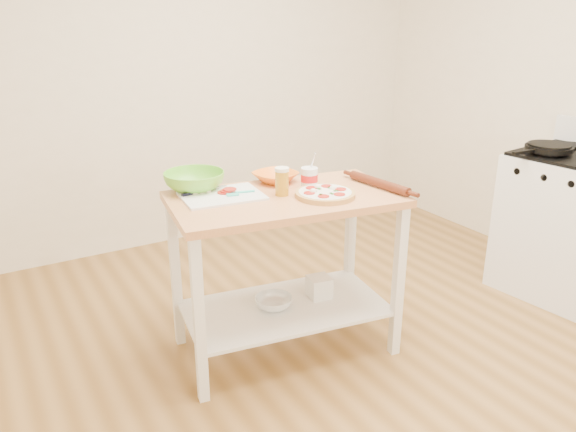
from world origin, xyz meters
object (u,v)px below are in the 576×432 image
(spatula, at_px, (239,193))
(shelf_bin, at_px, (319,287))
(pizza, at_px, (325,193))
(shelf_glass_bowl, at_px, (274,302))
(prep_island, at_px, (285,241))
(yogurt_tub, at_px, (309,178))
(orange_bowl, at_px, (275,177))
(cutting_board, at_px, (221,195))
(beer_pint, at_px, (282,181))
(gas_stove, at_px, (576,226))
(skillet, at_px, (548,148))
(knife, at_px, (199,192))
(rolling_pin, at_px, (379,184))
(green_bowl, at_px, (194,181))

(spatula, xyz_separation_m, shelf_bin, (0.43, -0.11, -0.60))
(pizza, relative_size, shelf_glass_bowl, 1.51)
(prep_island, distance_m, yogurt_tub, 0.36)
(orange_bowl, xyz_separation_m, shelf_bin, (0.14, -0.24, -0.61))
(prep_island, height_order, pizza, pizza)
(pizza, relative_size, cutting_board, 0.71)
(pizza, relative_size, beer_pint, 2.11)
(gas_stove, distance_m, yogurt_tub, 1.90)
(skillet, bearing_deg, gas_stove, -41.77)
(knife, height_order, rolling_pin, rolling_pin)
(cutting_board, height_order, beer_pint, beer_pint)
(pizza, distance_m, rolling_pin, 0.33)
(knife, bearing_deg, rolling_pin, -32.40)
(rolling_pin, bearing_deg, beer_pint, 162.85)
(orange_bowl, height_order, green_bowl, green_bowl)
(cutting_board, xyz_separation_m, shelf_glass_bowl, (0.23, -0.13, -0.62))
(rolling_pin, bearing_deg, pizza, 175.46)
(orange_bowl, relative_size, beer_pint, 1.58)
(yogurt_tub, bearing_deg, shelf_glass_bowl, -171.62)
(orange_bowl, bearing_deg, skillet, -14.67)
(skillet, height_order, pizza, skillet)
(knife, relative_size, green_bowl, 0.85)
(cutting_board, distance_m, beer_pint, 0.32)
(orange_bowl, xyz_separation_m, shelf_glass_bowl, (-0.14, -0.22, -0.64))
(gas_stove, xyz_separation_m, spatula, (-2.17, 0.49, 0.44))
(pizza, height_order, shelf_bin, pizza)
(prep_island, height_order, spatula, spatula)
(prep_island, height_order, yogurt_tub, yogurt_tub)
(gas_stove, height_order, rolling_pin, gas_stove)
(beer_pint, bearing_deg, rolling_pin, -17.15)
(gas_stove, bearing_deg, green_bowl, 156.72)
(spatula, bearing_deg, green_bowl, 140.44)
(knife, bearing_deg, yogurt_tub, -27.19)
(prep_island, xyz_separation_m, rolling_pin, (0.50, -0.14, 0.28))
(knife, distance_m, green_bowl, 0.09)
(prep_island, bearing_deg, gas_stove, -10.99)
(green_bowl, bearing_deg, rolling_pin, -28.26)
(cutting_board, bearing_deg, prep_island, -21.77)
(spatula, height_order, beer_pint, beer_pint)
(knife, distance_m, shelf_glass_bowl, 0.73)
(skillet, bearing_deg, shelf_glass_bowl, 176.45)
(gas_stove, relative_size, rolling_pin, 2.70)
(knife, xyz_separation_m, yogurt_tub, (0.56, -0.18, 0.04))
(beer_pint, height_order, yogurt_tub, yogurt_tub)
(cutting_board, relative_size, orange_bowl, 1.88)
(beer_pint, height_order, shelf_glass_bowl, beer_pint)
(green_bowl, relative_size, yogurt_tub, 1.63)
(yogurt_tub, relative_size, shelf_bin, 1.61)
(shelf_glass_bowl, bearing_deg, gas_stove, -11.17)
(beer_pint, bearing_deg, prep_island, -61.22)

